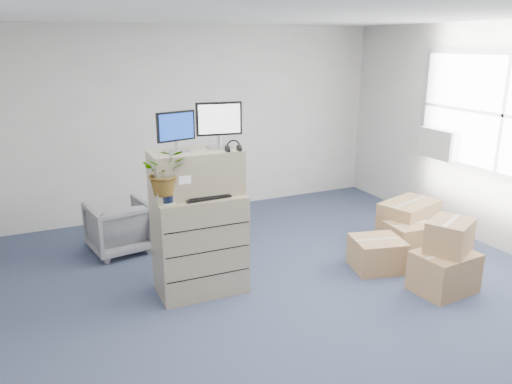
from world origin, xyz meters
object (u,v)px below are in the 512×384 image
Objects in this scene: monitor_left at (176,129)px; filing_cabinet_lower at (200,244)px; monitor_right at (219,122)px; water_bottle at (202,181)px; office_chair at (118,225)px; keyboard at (207,197)px; potted_plant at (165,178)px.

filing_cabinet_lower is at bearing -26.62° from monitor_left.
water_bottle is (-0.20, -0.01, -0.59)m from monitor_right.
monitor_left is 1.99m from office_chair.
filing_cabinet_lower is 2.30× the size of keyboard.
monitor_left reaches higher than potted_plant.
potted_plant reaches higher than filing_cabinet_lower.
monitor_left is 0.87× the size of keyboard.
monitor_right is 0.76m from keyboard.
potted_plant is at bearing -158.77° from water_bottle.
keyboard is 0.88× the size of potted_plant.
water_bottle reaches higher than filing_cabinet_lower.
keyboard is 0.47m from potted_plant.
water_bottle is 0.47m from potted_plant.
office_chair is (-0.61, 1.41, -0.18)m from filing_cabinet_lower.
office_chair is at bearing 110.16° from keyboard.
monitor_left reaches higher than filing_cabinet_lower.
monitor_right reaches higher than keyboard.
filing_cabinet_lower is 2.25× the size of monitor_right.
office_chair is at bearing 114.31° from filing_cabinet_lower.
water_bottle is at bearing -169.56° from monitor_right.
potted_plant is (-0.43, -0.17, 0.12)m from water_bottle.
water_bottle is 0.50× the size of potted_plant.
keyboard is 0.65× the size of office_chair.
monitor_right is 1.02× the size of keyboard.
keyboard is at bearing 104.07° from office_chair.
filing_cabinet_lower is 0.56m from keyboard.
monitor_right reaches higher than filing_cabinet_lower.
monitor_right is at bearing 37.72° from keyboard.
water_bottle is (0.07, 0.06, 0.66)m from filing_cabinet_lower.
monitor_right is at bearing 114.10° from office_chair.
potted_plant is (-0.40, 0.02, 0.24)m from keyboard.
monitor_right reaches higher than potted_plant.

